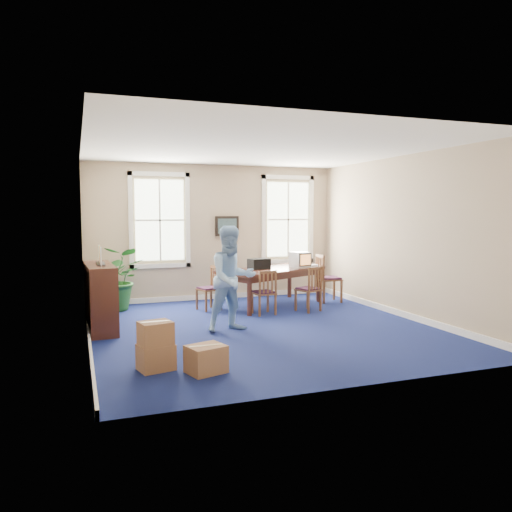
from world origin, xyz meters
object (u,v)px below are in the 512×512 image
object	(u,v)px
crt_tv	(300,260)
conference_table	(271,287)
credenza	(100,295)
chair_near_left	(264,292)
man	(232,279)
potted_plant	(117,278)
cardboard_boxes	(167,342)

from	to	relation	value
crt_tv	conference_table	bearing A→B (deg)	169.29
conference_table	credenza	xyz separation A→B (m)	(-3.70, -1.07, 0.20)
conference_table	chair_near_left	world-z (taller)	chair_near_left
chair_near_left	man	world-z (taller)	man
crt_tv	potted_plant	world-z (taller)	potted_plant
crt_tv	credenza	bearing A→B (deg)	179.20
cardboard_boxes	crt_tv	bearing A→B (deg)	45.12
crt_tv	cardboard_boxes	distance (m)	5.25
crt_tv	credenza	size ratio (longest dim) A/B	0.26
conference_table	cardboard_boxes	distance (m)	4.68
credenza	potted_plant	distance (m)	1.77
conference_table	potted_plant	distance (m)	3.35
conference_table	crt_tv	xyz separation A→B (m)	(0.72, 0.06, 0.59)
conference_table	potted_plant	world-z (taller)	potted_plant
conference_table	cardboard_boxes	bearing A→B (deg)	-153.92
potted_plant	cardboard_boxes	distance (m)	4.30
cardboard_boxes	potted_plant	bearing A→B (deg)	94.42
credenza	cardboard_boxes	xyz separation A→B (m)	(0.75, -2.56, -0.28)
chair_near_left	conference_table	bearing A→B (deg)	-125.93
cardboard_boxes	chair_near_left	bearing A→B (deg)	48.80
cardboard_boxes	conference_table	bearing A→B (deg)	50.92
credenza	potted_plant	size ratio (longest dim) A/B	1.15
chair_near_left	credenza	bearing A→B (deg)	-0.71
chair_near_left	cardboard_boxes	size ratio (longest dim) A/B	0.77
conference_table	chair_near_left	xyz separation A→B (m)	(-0.50, -0.83, 0.04)
chair_near_left	potted_plant	distance (m)	3.16
potted_plant	conference_table	bearing A→B (deg)	-11.10
conference_table	cardboard_boxes	xyz separation A→B (m)	(-2.95, -3.63, -0.08)
man	potted_plant	world-z (taller)	man
conference_table	man	world-z (taller)	man
credenza	chair_near_left	bearing A→B (deg)	1.26
crt_tv	man	world-z (taller)	man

